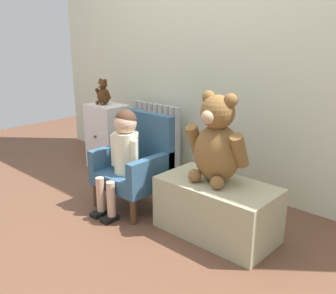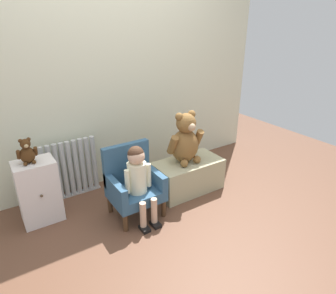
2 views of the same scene
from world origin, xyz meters
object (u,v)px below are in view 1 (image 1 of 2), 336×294
Objects in this scene: child_armchair at (136,164)px; small_dresser at (108,137)px; large_teddy_bear at (217,143)px; small_teddy_bear at (103,93)px; child_figure at (124,147)px; low_bench at (217,209)px; radiator at (156,138)px.

small_dresser is at bearing 155.26° from child_armchair.
small_dresser is 1.44m from large_teddy_bear.
child_armchair reaches higher than small_dresser.
small_teddy_bear is at bearing 168.64° from large_teddy_bear.
child_armchair is 1.23× the size of large_teddy_bear.
child_armchair is 0.93× the size of child_figure.
large_teddy_bear is at bearing -11.36° from small_teddy_bear.
small_teddy_bear reaches higher than low_bench.
low_bench is at bearing 13.02° from child_figure.
radiator is 2.69× the size of small_teddy_bear.
child_figure reaches higher than radiator.
radiator is at bearing 35.33° from small_dresser.
low_bench is 3.19× the size of small_teddy_bear.
low_bench is 0.40m from large_teddy_bear.
radiator is 0.85× the size of child_figure.
small_dresser is 0.82× the size of low_bench.
child_figure is (0.00, -0.11, 0.15)m from child_armchair.
large_teddy_bear is (-0.03, 0.02, 0.40)m from low_bench.
small_teddy_bear is at bearing -146.41° from radiator.
child_figure is 0.66m from large_teddy_bear.
small_dresser is 0.89m from child_figure.
radiator is 0.84× the size of low_bench.
child_figure is 1.32× the size of large_teddy_bear.
low_bench is (1.05, -0.56, -0.13)m from radiator.
radiator is 0.83m from child_figure.
small_dresser reaches higher than low_bench.
radiator is at bearing 33.59° from small_teddy_bear.
low_bench is 1.33× the size of large_teddy_bear.
small_dresser is 1.09× the size of large_teddy_bear.
child_figure is at bearing -90.00° from child_armchair.
small_teddy_bear is at bearing 156.21° from child_armchair.
radiator is 0.92× the size of child_armchair.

